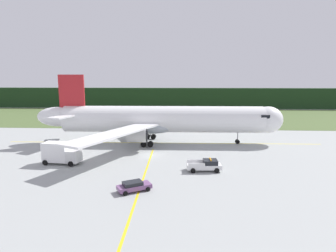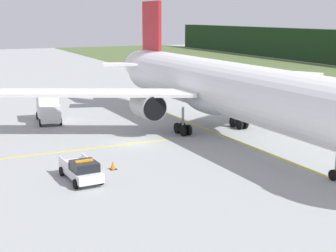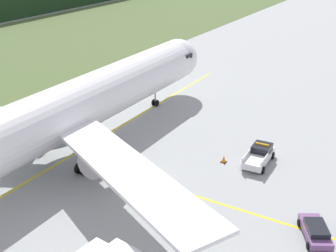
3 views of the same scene
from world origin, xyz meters
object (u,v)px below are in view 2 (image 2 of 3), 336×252
(airliner, at_px, (225,89))
(ops_pickup_truck, at_px, (82,170))
(catering_truck, at_px, (48,107))
(apron_cone, at_px, (113,165))

(airliner, height_order, ops_pickup_truck, airliner)
(ops_pickup_truck, bearing_deg, catering_truck, 174.44)
(airliner, height_order, catering_truck, airliner)
(ops_pickup_truck, height_order, catering_truck, catering_truck)
(airliner, distance_m, ops_pickup_truck, 20.61)
(airliner, distance_m, catering_truck, 22.65)
(ops_pickup_truck, bearing_deg, airliner, 114.59)
(airliner, xyz_separation_m, catering_truck, (-15.70, -15.98, -3.31))
(airliner, xyz_separation_m, ops_pickup_truck, (8.39, -18.33, -4.30))
(airliner, height_order, apron_cone, airliner)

